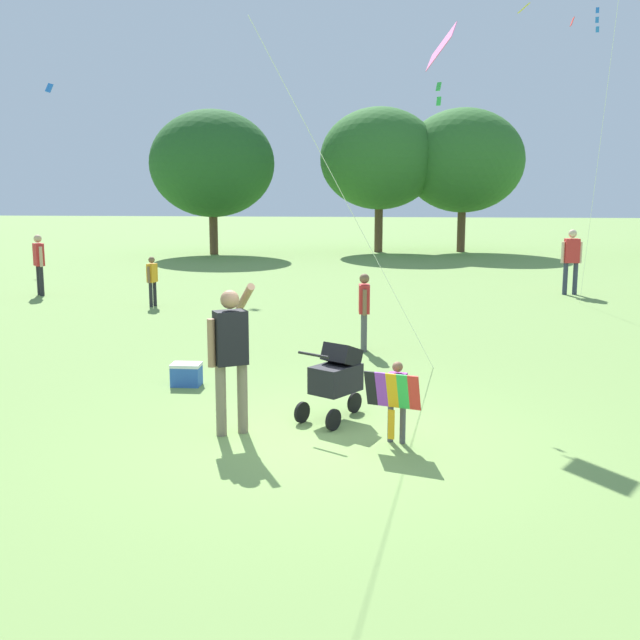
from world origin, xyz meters
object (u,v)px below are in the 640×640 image
object	(u,v)px
person_adult_flyer	(231,348)
person_kid_running	(152,277)
kite_adult_black	(437,57)
person_couple_left	(364,306)
cooler_box	(186,374)
stroller	(337,375)
person_red_shirt	(571,256)
person_sitting_far	(39,260)
child_with_butterfly_kite	(396,395)

from	to	relation	value
person_adult_flyer	person_kid_running	xyz separation A→B (m)	(-3.97, 9.83, -0.35)
kite_adult_black	person_couple_left	size ratio (longest dim) A/B	3.91
cooler_box	kite_adult_black	bearing A→B (deg)	20.21
stroller	person_couple_left	distance (m)	4.34
person_adult_flyer	person_red_shirt	size ratio (longest dim) A/B	1.05
kite_adult_black	person_kid_running	distance (m)	10.01
person_red_shirt	person_sitting_far	xyz separation A→B (m)	(-14.59, -1.42, -0.08)
person_kid_running	stroller	bearing A→B (deg)	-60.14
person_red_shirt	cooler_box	distance (m)	13.40
kite_adult_black	person_sitting_far	xyz separation A→B (m)	(-10.27, 7.80, -4.05)
kite_adult_black	person_adult_flyer	bearing A→B (deg)	-125.73
child_with_butterfly_kite	person_sitting_far	size ratio (longest dim) A/B	0.60
person_red_shirt	person_sitting_far	size ratio (longest dim) A/B	1.08
person_adult_flyer	person_kid_running	distance (m)	10.61
kite_adult_black	person_red_shirt	xyz separation A→B (m)	(4.33, 9.22, -3.97)
child_with_butterfly_kite	person_kid_running	size ratio (longest dim) A/B	0.80
person_adult_flyer	person_sitting_far	distance (m)	13.77
person_sitting_far	cooler_box	distance (m)	11.27
kite_adult_black	person_couple_left	bearing A→B (deg)	129.78
kite_adult_black	person_couple_left	xyz separation A→B (m)	(-1.15, 1.38, -4.18)
person_kid_running	cooler_box	size ratio (longest dim) A/B	2.80
person_couple_left	stroller	bearing A→B (deg)	-92.95
stroller	person_sitting_far	distance (m)	13.96
cooler_box	person_kid_running	bearing A→B (deg)	110.36
stroller	person_red_shirt	size ratio (longest dim) A/B	0.59
stroller	kite_adult_black	bearing A→B (deg)	65.10
person_adult_flyer	person_couple_left	size ratio (longest dim) A/B	1.31
child_with_butterfly_kite	person_kid_running	world-z (taller)	person_kid_running
person_sitting_far	person_kid_running	distance (m)	4.02
kite_adult_black	person_sitting_far	bearing A→B (deg)	142.78
person_couple_left	cooler_box	xyz separation A→B (m)	(-2.65, -2.77, -0.67)
person_sitting_far	cooler_box	bearing A→B (deg)	-54.87
person_adult_flyer	person_couple_left	world-z (taller)	person_adult_flyer
person_red_shirt	person_couple_left	world-z (taller)	person_red_shirt
cooler_box	person_sitting_far	bearing A→B (deg)	125.13
person_adult_flyer	stroller	xyz separation A→B (m)	(1.26, 0.71, -0.49)
person_adult_flyer	person_couple_left	xyz separation A→B (m)	(1.49, 5.04, -0.24)
cooler_box	person_couple_left	bearing A→B (deg)	46.31
stroller	cooler_box	world-z (taller)	stroller
person_red_shirt	person_kid_running	world-z (taller)	person_red_shirt
person_adult_flyer	cooler_box	xyz separation A→B (m)	(-1.16, 2.26, -0.92)
person_adult_flyer	kite_adult_black	xyz separation A→B (m)	(2.63, 3.66, 3.94)
person_couple_left	person_kid_running	size ratio (longest dim) A/B	1.15
person_couple_left	cooler_box	size ratio (longest dim) A/B	3.22
stroller	kite_adult_black	distance (m)	5.49
kite_adult_black	cooler_box	world-z (taller)	kite_adult_black
child_with_butterfly_kite	kite_adult_black	xyz separation A→B (m)	(0.60, 3.86, 4.43)
stroller	cooler_box	bearing A→B (deg)	147.42
child_with_butterfly_kite	cooler_box	world-z (taller)	child_with_butterfly_kite
person_sitting_far	cooler_box	world-z (taller)	person_sitting_far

